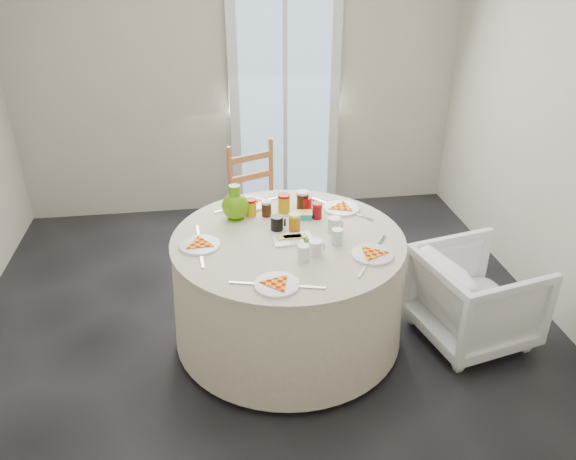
{
  "coord_description": "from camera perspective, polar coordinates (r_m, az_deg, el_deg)",
  "views": [
    {
      "loc": [
        -0.29,
        -3.04,
        2.4
      ],
      "look_at": [
        0.14,
        -0.06,
        0.8
      ],
      "focal_mm": 35.0,
      "sensor_mm": 36.0,
      "label": 1
    }
  ],
  "objects": [
    {
      "name": "jar_cluster",
      "position": [
        3.65,
        -0.58,
        2.36
      ],
      "size": [
        0.49,
        0.25,
        0.14
      ],
      "primitive_type": null,
      "rotation": [
        0.0,
        0.0,
        0.02
      ],
      "color": "brown",
      "rests_on": "table"
    },
    {
      "name": "wall_back",
      "position": [
        5.16,
        -5.01,
        15.62
      ],
      "size": [
        4.0,
        0.02,
        2.6
      ],
      "primitive_type": "cube",
      "color": "#BCB5A3",
      "rests_on": "floor"
    },
    {
      "name": "place_settings",
      "position": [
        3.42,
        -0.0,
        -0.44
      ],
      "size": [
        1.51,
        1.51,
        0.02
      ],
      "primitive_type": null,
      "rotation": [
        0.0,
        0.0,
        0.17
      ],
      "color": "silver",
      "rests_on": "table"
    },
    {
      "name": "green_pitcher",
      "position": [
        3.62,
        -5.4,
        2.9
      ],
      "size": [
        0.22,
        0.22,
        0.23
      ],
      "primitive_type": null,
      "rotation": [
        0.0,
        0.0,
        0.32
      ],
      "color": "#559909",
      "rests_on": "table"
    },
    {
      "name": "butter_tub",
      "position": [
        3.65,
        1.6,
        1.73
      ],
      "size": [
        0.12,
        0.09,
        0.04
      ],
      "primitive_type": "cube",
      "rotation": [
        0.0,
        0.0,
        -0.11
      ],
      "color": "#17A3A0",
      "rests_on": "table"
    },
    {
      "name": "wooden_chair",
      "position": [
        4.47,
        -2.66,
        2.38
      ],
      "size": [
        0.55,
        0.54,
        0.96
      ],
      "primitive_type": null,
      "rotation": [
        0.0,
        0.0,
        0.4
      ],
      "color": "#C88041",
      "rests_on": "floor"
    },
    {
      "name": "glass_door",
      "position": [
        5.21,
        -0.36,
        13.01
      ],
      "size": [
        1.0,
        0.08,
        2.1
      ],
      "primitive_type": "cube",
      "color": "silver",
      "rests_on": "floor"
    },
    {
      "name": "floor",
      "position": [
        3.88,
        -2.24,
        -10.19
      ],
      "size": [
        4.0,
        4.0,
        0.0
      ],
      "primitive_type": "plane",
      "color": "black",
      "rests_on": "ground"
    },
    {
      "name": "armchair",
      "position": [
        3.81,
        18.67,
        -5.5
      ],
      "size": [
        0.76,
        0.79,
        0.69
      ],
      "primitive_type": "imported",
      "rotation": [
        0.0,
        0.0,
        1.79
      ],
      "color": "white",
      "rests_on": "floor"
    },
    {
      "name": "table",
      "position": [
        3.62,
        -0.0,
        -5.94
      ],
      "size": [
        1.47,
        1.47,
        0.75
      ],
      "primitive_type": "cylinder",
      "color": "silver",
      "rests_on": "floor"
    },
    {
      "name": "cheese_platter",
      "position": [
        3.39,
        0.5,
        -0.7
      ],
      "size": [
        0.25,
        0.17,
        0.03
      ],
      "primitive_type": null,
      "rotation": [
        0.0,
        0.0,
        0.05
      ],
      "color": "silver",
      "rests_on": "table"
    },
    {
      "name": "mugs_glasses",
      "position": [
        3.41,
        2.11,
        0.26
      ],
      "size": [
        0.75,
        0.75,
        0.11
      ],
      "primitive_type": null,
      "rotation": [
        0.0,
        0.0,
        0.31
      ],
      "color": "#A6A1A2",
      "rests_on": "table"
    }
  ]
}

